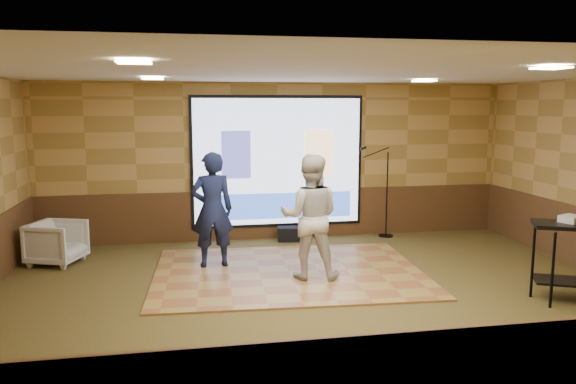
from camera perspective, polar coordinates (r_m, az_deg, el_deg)
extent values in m
plane|color=#313A1A|center=(7.76, 3.23, -10.53)|extent=(9.00, 9.00, 0.00)
cube|color=tan|center=(10.81, -1.09, 3.12)|extent=(9.00, 0.04, 3.00)
cube|color=tan|center=(4.15, 14.95, -6.37)|extent=(9.00, 0.04, 3.00)
cube|color=silver|center=(7.34, 3.43, 12.16)|extent=(9.00, 7.00, 0.04)
cube|color=#4C3119|center=(10.94, -1.06, -2.24)|extent=(9.00, 0.04, 0.95)
cube|color=black|center=(10.76, -1.05, 3.09)|extent=(3.32, 0.03, 2.52)
cube|color=#C9D5FF|center=(10.73, -1.02, 3.08)|extent=(3.20, 0.02, 2.40)
cube|color=#3C3F84|center=(10.60, -5.29, 3.79)|extent=(0.55, 0.01, 0.90)
cube|color=#E7BE86|center=(10.86, 3.16, 3.93)|extent=(0.55, 0.01, 0.90)
cube|color=blue|center=(10.83, -1.00, -1.41)|extent=(2.88, 0.01, 0.50)
cube|color=#FDECBE|center=(8.93, -13.60, 11.13)|extent=(0.32, 0.32, 0.02)
cube|color=#FDECBE|center=(9.76, 13.68, 10.91)|extent=(0.32, 0.32, 0.02)
cube|color=#FDECBE|center=(5.65, -15.38, 12.59)|extent=(0.32, 0.32, 0.02)
cube|color=#FDECBE|center=(6.88, 25.15, 11.34)|extent=(0.32, 0.32, 0.02)
cube|color=olive|center=(8.76, 0.07, -8.15)|extent=(4.25, 3.33, 0.03)
imported|color=#161D44|center=(8.92, -7.71, -1.78)|extent=(0.70, 0.49, 1.83)
imported|color=beige|center=(8.25, 2.25, -2.52)|extent=(1.05, 0.91, 1.84)
cylinder|color=black|center=(7.93, 25.30, -7.21)|extent=(0.04, 0.04, 0.99)
cylinder|color=black|center=(8.26, 23.61, -6.49)|extent=(0.04, 0.04, 0.99)
cube|color=black|center=(8.22, 27.05, -3.06)|extent=(0.99, 0.52, 0.05)
cube|color=black|center=(8.40, 26.69, -8.11)|extent=(0.88, 0.47, 0.03)
cube|color=silver|center=(8.29, 26.83, -2.45)|extent=(0.34, 0.32, 0.09)
cylinder|color=black|center=(11.33, 9.91, -4.38)|extent=(0.29, 0.29, 0.02)
cylinder|color=black|center=(11.18, 10.02, -0.27)|extent=(0.02, 0.02, 1.67)
cylinder|color=black|center=(10.99, 8.94, 3.99)|extent=(0.53, 0.02, 0.21)
cylinder|color=black|center=(10.91, 7.67, 4.45)|extent=(0.12, 0.05, 0.09)
imported|color=gray|center=(9.92, -22.43, -4.78)|extent=(0.99, 0.98, 0.71)
cube|color=black|center=(10.77, 0.09, -4.28)|extent=(0.46, 0.34, 0.27)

